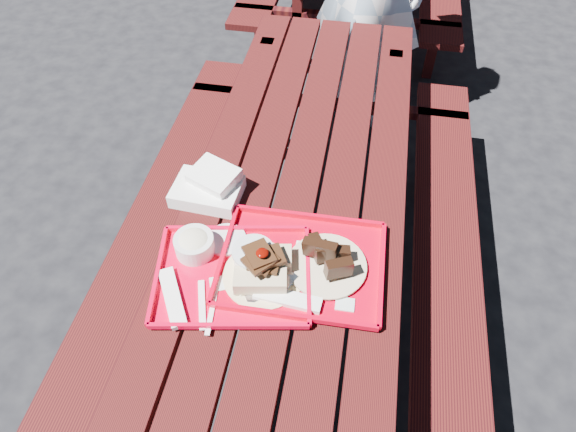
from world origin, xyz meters
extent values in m
plane|color=black|center=(0.00, 0.00, 0.00)|extent=(60.00, 60.00, 0.00)
cube|color=#400F0C|center=(-0.30, 0.00, 0.73)|extent=(0.14, 2.40, 0.04)
cube|color=#400F0C|center=(-0.15, 0.00, 0.73)|extent=(0.14, 2.40, 0.04)
cube|color=#400F0C|center=(0.00, 0.00, 0.73)|extent=(0.14, 2.40, 0.04)
cube|color=#400F0C|center=(0.15, 0.00, 0.73)|extent=(0.14, 2.40, 0.04)
cube|color=#400F0C|center=(0.30, 0.00, 0.73)|extent=(0.14, 2.40, 0.04)
cube|color=#400F0C|center=(-0.58, 0.00, 0.43)|extent=(0.25, 2.40, 0.04)
cube|color=#400F0C|center=(-0.58, 0.84, 0.21)|extent=(0.06, 0.06, 0.42)
cube|color=#400F0C|center=(0.58, 0.00, 0.43)|extent=(0.25, 2.40, 0.04)
cube|color=#400F0C|center=(0.58, 0.84, 0.21)|extent=(0.06, 0.06, 0.42)
cube|color=#400F0C|center=(-0.30, 0.96, 0.38)|extent=(0.06, 0.06, 0.75)
cube|color=#400F0C|center=(0.30, 0.96, 0.38)|extent=(0.06, 0.06, 0.75)
cube|color=#400F0C|center=(0.00, 0.96, 0.43)|extent=(1.40, 0.06, 0.04)
cube|color=#400F0C|center=(-0.58, 1.96, 0.21)|extent=(0.06, 0.06, 0.42)
cube|color=#400F0C|center=(0.58, 1.96, 0.21)|extent=(0.06, 0.06, 0.42)
cube|color=#400F0C|center=(-0.30, 1.84, 0.38)|extent=(0.06, 0.06, 0.75)
cube|color=#400F0C|center=(0.30, 1.84, 0.38)|extent=(0.06, 0.06, 0.75)
cube|color=#400F0C|center=(0.00, 1.84, 0.43)|extent=(1.40, 0.06, 0.04)
cube|color=red|center=(-0.13, -0.36, 0.76)|extent=(0.50, 0.42, 0.01)
cube|color=red|center=(-0.16, -0.19, 0.77)|extent=(0.44, 0.09, 0.02)
cube|color=red|center=(-0.10, -0.53, 0.77)|extent=(0.44, 0.09, 0.02)
cube|color=red|center=(0.09, -0.32, 0.77)|extent=(0.07, 0.34, 0.02)
cube|color=red|center=(-0.35, -0.40, 0.77)|extent=(0.07, 0.34, 0.02)
cylinder|color=beige|center=(-0.04, -0.34, 0.77)|extent=(0.24, 0.24, 0.01)
cube|color=#C8B389|center=(-0.04, -0.38, 0.80)|extent=(0.16, 0.10, 0.04)
cube|color=#C8B389|center=(-0.04, -0.30, 0.80)|extent=(0.16, 0.10, 0.04)
ellipsoid|color=#470501|center=(-0.04, -0.34, 0.89)|extent=(0.04, 0.04, 0.01)
cylinder|color=silver|center=(-0.26, -0.29, 0.79)|extent=(0.12, 0.12, 0.06)
ellipsoid|color=beige|center=(-0.26, -0.29, 0.81)|extent=(0.10, 0.10, 0.05)
cylinder|color=silver|center=(-0.18, -0.24, 0.77)|extent=(0.13, 0.13, 0.01)
cube|color=white|center=(-0.28, -0.47, 0.77)|extent=(0.14, 0.20, 0.02)
cube|color=white|center=(-0.19, -0.47, 0.77)|extent=(0.07, 0.16, 0.01)
cube|color=white|center=(-0.16, -0.48, 0.76)|extent=(0.03, 0.17, 0.01)
cube|color=silver|center=(-0.16, -0.40, 0.76)|extent=(0.07, 0.07, 0.00)
cube|color=red|center=(0.07, -0.28, 0.76)|extent=(0.49, 0.38, 0.01)
cube|color=red|center=(0.06, -0.10, 0.77)|extent=(0.48, 0.02, 0.02)
cube|color=red|center=(0.07, -0.47, 0.77)|extent=(0.48, 0.02, 0.02)
cube|color=red|center=(0.31, -0.28, 0.77)|extent=(0.02, 0.37, 0.02)
cube|color=red|center=(-0.17, -0.29, 0.77)|extent=(0.02, 0.37, 0.02)
cube|color=white|center=(0.12, -0.28, 0.77)|extent=(0.17, 0.17, 0.01)
cylinder|color=#C7B28F|center=(0.14, -0.28, 0.78)|extent=(0.24, 0.24, 0.01)
cylinder|color=white|center=(-0.07, -0.31, 0.79)|extent=(0.12, 0.12, 0.06)
cylinder|color=silver|center=(-0.07, -0.31, 0.83)|extent=(0.13, 0.13, 0.01)
cube|color=white|center=(0.05, -0.42, 0.77)|extent=(0.20, 0.06, 0.02)
cube|color=silver|center=(0.21, -0.40, 0.77)|extent=(0.06, 0.04, 0.00)
cube|color=white|center=(-0.29, -0.05, 0.78)|extent=(0.23, 0.18, 0.05)
cube|color=white|center=(-0.27, -0.02, 0.82)|extent=(0.19, 0.17, 0.04)
camera|label=1|loc=(0.19, -1.18, 2.03)|focal=32.00mm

